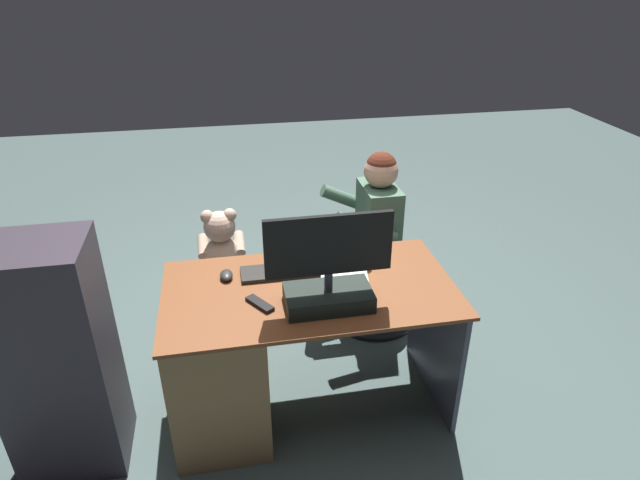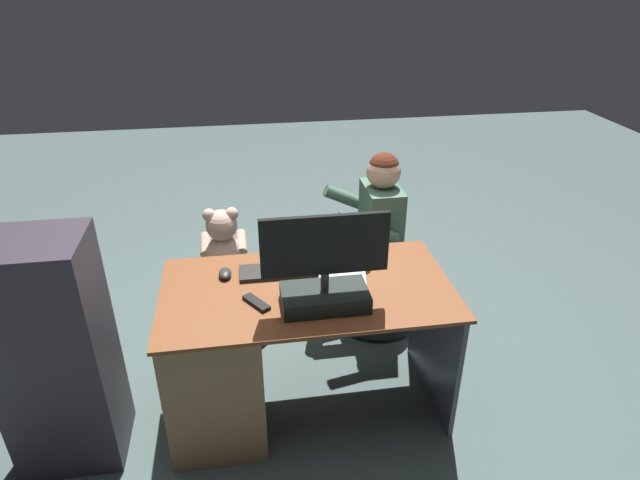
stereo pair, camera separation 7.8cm
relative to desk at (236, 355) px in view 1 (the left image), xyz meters
name	(u,v)px [view 1 (the left image)]	position (x,y,z in m)	size (l,w,h in m)	color
ground_plane	(300,359)	(-0.36, -0.36, -0.38)	(10.00, 10.00, 0.00)	#425451
desk	(236,355)	(0.00, 0.00, 0.00)	(1.34, 0.73, 0.72)	brown
monitor	(328,277)	(-0.42, 0.15, 0.48)	(0.54, 0.21, 0.43)	black
keyboard	(285,271)	(-0.26, -0.15, 0.35)	(0.42, 0.14, 0.02)	black
computer_mouse	(226,275)	(0.01, -0.15, 0.36)	(0.06, 0.10, 0.04)	#292928
cup	(365,258)	(-0.66, -0.14, 0.38)	(0.07, 0.07, 0.09)	yellow
tv_remote	(260,304)	(-0.12, 0.10, 0.35)	(0.04, 0.15, 0.02)	black
notebook_binder	(344,280)	(-0.53, -0.02, 0.35)	(0.22, 0.30, 0.02)	silver
office_chair_teddy	(227,299)	(0.03, -0.69, -0.13)	(0.55, 0.55, 0.44)	black
teddy_bear	(221,243)	(0.03, -0.70, 0.25)	(0.27, 0.27, 0.39)	#CBA68F
visitor_chair	(375,283)	(-0.89, -0.69, -0.13)	(0.55, 0.55, 0.44)	black
person	(363,226)	(-0.80, -0.69, 0.28)	(0.54, 0.47, 1.11)	#496A54
equipment_rack	(57,361)	(0.75, 0.11, 0.18)	(0.44, 0.36, 1.11)	#322B35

